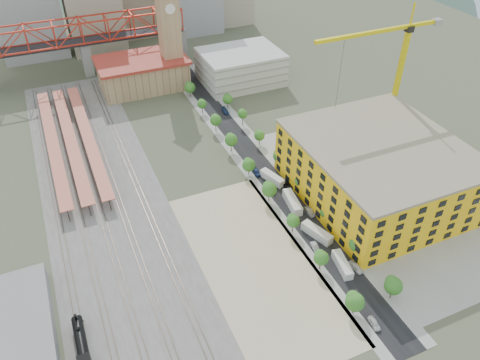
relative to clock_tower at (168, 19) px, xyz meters
name	(u,v)px	position (x,y,z in m)	size (l,w,h in m)	color
ground	(225,191)	(-8.00, -79.99, -28.70)	(400.00, 400.00, 0.00)	#474C38
ballast_strip	(100,188)	(-44.00, -62.49, -28.67)	(36.00, 165.00, 0.06)	#605E59
dirt_lot	(256,263)	(-12.00, -111.49, -28.67)	(28.00, 67.00, 0.06)	tan
street_asphalt	(251,155)	(8.00, -64.99, -28.67)	(12.00, 170.00, 0.06)	black
sidewalk_west	(237,159)	(2.50, -64.99, -28.68)	(3.00, 170.00, 0.04)	gray
sidewalk_east	(265,151)	(13.50, -64.99, -28.68)	(3.00, 170.00, 0.04)	gray
construction_pad	(380,192)	(37.00, -99.99, -28.67)	(50.00, 90.00, 0.06)	gray
rail_tracks	(95,189)	(-45.80, -62.49, -28.55)	(26.56, 160.00, 0.18)	#382B23
platform_canopies	(70,138)	(-49.00, -34.99, -24.70)	(16.00, 80.00, 4.12)	#C25B4A
station_hall	(143,73)	(-13.00, 2.01, -22.03)	(38.00, 24.00, 13.10)	tan
clock_tower	(168,19)	(0.00, 0.00, 0.00)	(12.00, 12.00, 52.00)	tan
parking_garage	(241,67)	(28.00, -9.99, -21.70)	(34.00, 26.00, 14.00)	silver
truss_bridge	(82,34)	(-33.00, 25.01, -9.83)	(94.00, 9.60, 25.60)	gray
construction_building	(378,170)	(34.00, -99.99, -19.29)	(44.60, 50.60, 18.80)	yellow
warehouse	(1,334)	(-74.00, -109.99, -26.20)	(22.00, 32.00, 5.00)	gray
street_trees	(264,170)	(8.00, -74.99, -28.70)	(15.40, 124.40, 8.00)	#32691F
distant_hills	(162,75)	(37.28, 180.01, -108.23)	(647.00, 264.00, 227.00)	#4C6B59
locomotive	(83,353)	(-58.00, -121.65, -26.69)	(2.79, 21.53, 5.38)	black
tower_crane	(394,63)	(53.62, -76.07, 1.94)	(46.48, 2.27, 49.64)	yellow
site_trailer_a	(342,265)	(8.00, -122.04, -27.46)	(2.39, 9.07, 2.48)	silver
site_trailer_b	(317,233)	(8.00, -109.22, -27.36)	(2.57, 9.78, 2.68)	silver
site_trailer_c	(292,202)	(8.00, -94.85, -27.27)	(2.75, 10.45, 2.86)	silver
site_trailer_d	(272,178)	(8.00, -81.32, -27.43)	(2.44, 9.27, 2.54)	silver
car_0	(374,323)	(5.00, -139.99, -28.01)	(1.62, 4.04, 1.38)	silver
car_1	(315,248)	(5.00, -113.47, -27.99)	(1.50, 4.29, 1.41)	#A6A5AA
car_2	(270,189)	(5.00, -85.68, -28.04)	(2.19, 4.74, 1.32)	black
car_3	(256,172)	(5.00, -75.71, -28.02)	(1.91, 4.69, 1.36)	navy
car_4	(356,267)	(11.00, -123.90, -27.89)	(1.90, 4.71, 1.61)	white
car_5	(309,212)	(11.00, -100.03, -27.93)	(1.62, 4.65, 1.53)	gray
car_6	(287,185)	(11.00, -85.69, -27.97)	(2.43, 5.26, 1.46)	black
car_7	(225,111)	(11.00, -33.31, -27.95)	(2.08, 5.11, 1.48)	navy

